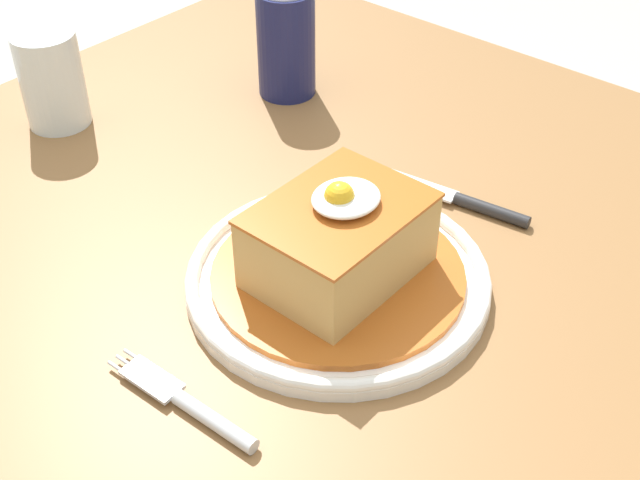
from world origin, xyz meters
name	(u,v)px	position (x,y,z in m)	size (l,w,h in m)	color
dining_table	(212,363)	(0.00, 0.00, 0.62)	(1.11, 0.86, 0.73)	olive
main_plate	(338,278)	(0.06, -0.10, 0.74)	(0.26, 0.26, 0.02)	white
sandwich_meal	(339,246)	(0.06, -0.10, 0.78)	(0.22, 0.22, 0.10)	#B75B1E
fork	(194,407)	(-0.11, -0.11, 0.74)	(0.02, 0.14, 0.01)	silver
knife	(469,202)	(0.23, -0.12, 0.74)	(0.04, 0.17, 0.01)	#262628
soda_can	(286,43)	(0.29, 0.16, 0.79)	(0.07, 0.07, 0.12)	#191E51
drinking_glass	(53,85)	(0.07, 0.31, 0.78)	(0.07, 0.07, 0.10)	gold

